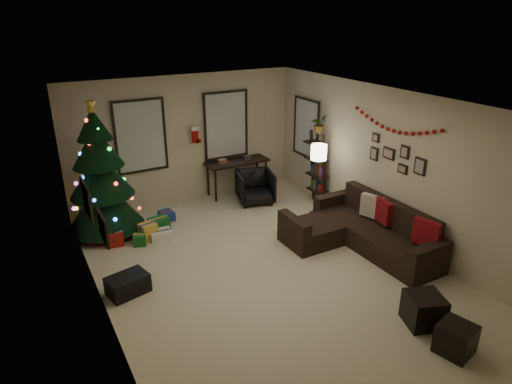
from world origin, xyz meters
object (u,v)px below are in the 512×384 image
christmas_tree (101,179)px  bookshelf (318,170)px  sofa (361,232)px  desk_chair (255,187)px  desk (237,165)px

christmas_tree → bookshelf: christmas_tree is taller
sofa → bookshelf: size_ratio=1.60×
christmas_tree → desk_chair: size_ratio=3.65×
sofa → desk_chair: size_ratio=3.61×
christmas_tree → bookshelf: 4.33m
bookshelf → sofa: bearing=-102.9°
christmas_tree → desk: 3.10m
desk → desk_chair: desk is taller
sofa → desk_chair: (-0.67, 2.62, 0.08)m
christmas_tree → sofa: (3.81, -2.73, -0.79)m
desk → bookshelf: (1.21, -1.36, 0.09)m
christmas_tree → sofa: christmas_tree is taller
christmas_tree → desk_chair: (3.13, -0.11, -0.71)m
christmas_tree → desk_chair: 3.22m
sofa → bookshelf: bookshelf is taller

